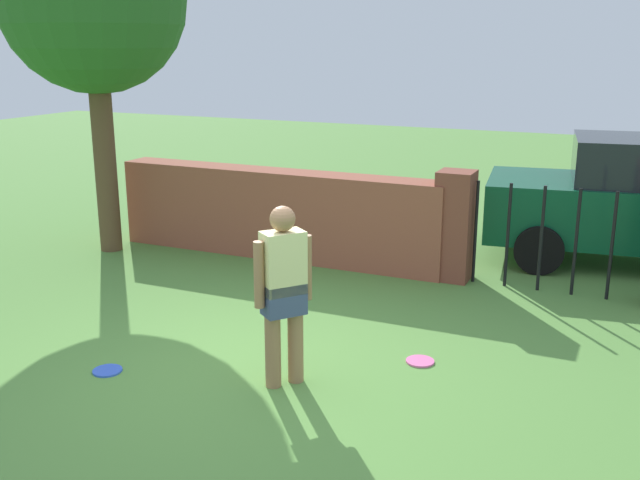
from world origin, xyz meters
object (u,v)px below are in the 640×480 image
object	(u,v)px
tree	(93,2)
person	(283,288)
frisbee_pink	(420,361)
frisbee_blue	(107,371)

from	to	relation	value
tree	person	world-z (taller)	tree
tree	frisbee_pink	world-z (taller)	tree
frisbee_pink	person	bearing A→B (deg)	-136.28
tree	frisbee_pink	distance (m)	6.57
person	frisbee_blue	xyz separation A→B (m)	(-1.60, -0.47, -0.89)
tree	frisbee_blue	distance (m)	5.48
person	frisbee_blue	bearing A→B (deg)	144.30
tree	person	size ratio (longest dim) A/B	2.93
tree	person	distance (m)	5.74
person	frisbee_pink	world-z (taller)	person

